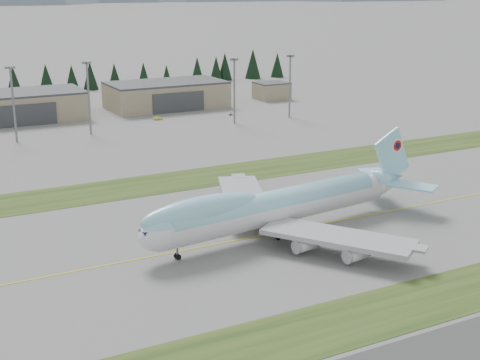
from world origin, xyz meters
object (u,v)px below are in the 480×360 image
hangar_right (167,95)px  service_vehicle_b (158,120)px  hangar_center (19,106)px  service_vehicle_c (230,115)px  boeing_747_freighter (276,206)px

hangar_right → service_vehicle_b: bearing=-118.7°
hangar_center → service_vehicle_b: size_ratio=13.30×
service_vehicle_b → service_vehicle_c: service_vehicle_b is taller
hangar_right → hangar_center: bearing=180.0°
service_vehicle_b → service_vehicle_c: bearing=-85.7°
boeing_747_freighter → service_vehicle_c: size_ratio=17.91×
hangar_right → service_vehicle_b: hangar_right is taller
boeing_747_freighter → service_vehicle_c: boeing_747_freighter is taller
hangar_center → service_vehicle_c: size_ratio=12.16×
boeing_747_freighter → hangar_center: 152.47m
boeing_747_freighter → hangar_center: (-24.20, 150.53, -0.73)m
boeing_747_freighter → service_vehicle_c: (51.80, 122.74, -6.12)m
hangar_right → boeing_747_freighter: bearing=-103.4°
hangar_right → service_vehicle_b: (-13.23, -24.14, -5.39)m
boeing_747_freighter → service_vehicle_b: (22.57, 126.39, -6.12)m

